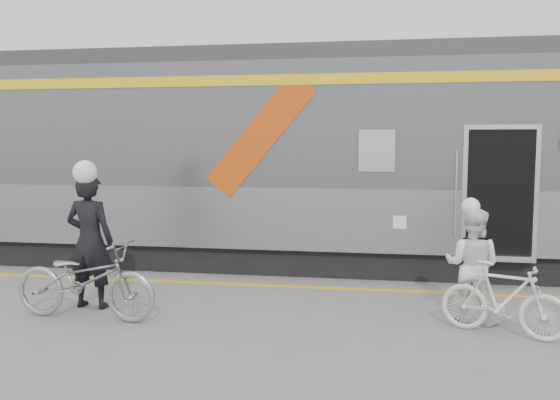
% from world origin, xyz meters
% --- Properties ---
extents(ground, '(90.00, 90.00, 0.00)m').
position_xyz_m(ground, '(0.00, 0.00, 0.00)').
color(ground, slate).
rests_on(ground, ground).
extents(train, '(24.00, 3.17, 4.10)m').
position_xyz_m(train, '(0.60, 4.19, 2.05)').
color(train, black).
rests_on(train, ground).
extents(safety_strip, '(24.00, 0.12, 0.01)m').
position_xyz_m(safety_strip, '(0.00, 2.15, 0.00)').
color(safety_strip, yellow).
rests_on(safety_strip, ground).
extents(man, '(0.74, 0.51, 1.95)m').
position_xyz_m(man, '(-3.26, 0.46, 0.98)').
color(man, black).
rests_on(man, ground).
extents(bicycle_left, '(2.08, 0.82, 1.08)m').
position_xyz_m(bicycle_left, '(-3.06, -0.09, 0.54)').
color(bicycle_left, '#98999F').
rests_on(bicycle_left, ground).
extents(woman, '(0.90, 0.81, 1.52)m').
position_xyz_m(woman, '(2.08, 0.67, 0.76)').
color(woman, white).
rests_on(woman, ground).
extents(bicycle_right, '(1.59, 0.98, 0.92)m').
position_xyz_m(bicycle_right, '(2.38, 0.12, 0.46)').
color(bicycle_right, silver).
rests_on(bicycle_right, ground).
extents(helmet_man, '(0.34, 0.34, 0.34)m').
position_xyz_m(helmet_man, '(-3.26, 0.46, 2.12)').
color(helmet_man, white).
rests_on(helmet_man, man).
extents(helmet_woman, '(0.24, 0.24, 0.24)m').
position_xyz_m(helmet_woman, '(2.08, 0.67, 1.65)').
color(helmet_woman, white).
rests_on(helmet_woman, woman).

